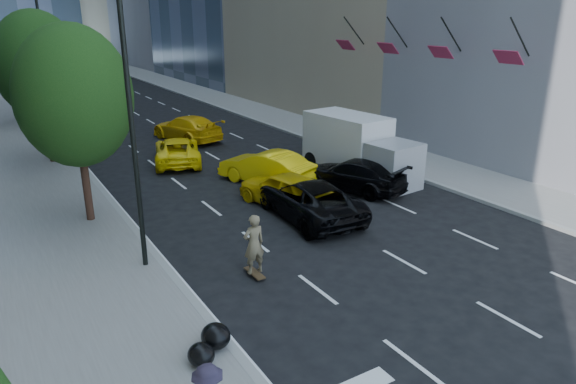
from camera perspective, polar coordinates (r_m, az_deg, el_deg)
ground at (r=17.08m, az=10.28°, el=-8.41°), size 160.00×160.00×0.00m
sidewalk_left at (r=41.90m, az=-29.09°, el=6.04°), size 6.00×120.00×0.15m
sidewalk_right at (r=46.55m, az=-5.03°, el=9.43°), size 4.00×120.00×0.15m
lamp_near at (r=15.80m, az=-16.73°, el=11.10°), size 2.13×0.22×10.00m
lamp_far at (r=33.46m, az=-25.18°, el=13.93°), size 2.13×0.22×10.00m
tree_near at (r=20.60m, az=-22.64°, el=9.75°), size 4.20×4.20×7.46m
tree_mid at (r=30.42m, az=-25.97°, el=12.53°), size 4.50×4.50×7.99m
tree_far at (r=43.39m, az=-27.83°, el=12.74°), size 3.90×3.90×6.92m
traffic_signal at (r=51.44m, az=-27.62°, el=13.00°), size 2.48×0.53×5.20m
facade_flags at (r=29.83m, az=13.91°, el=15.43°), size 1.85×13.30×2.05m
skateboarder at (r=15.98m, az=-3.81°, el=-6.24°), size 0.71×0.47×1.94m
black_sedan_lincoln at (r=20.67m, az=2.34°, el=-0.79°), size 2.94×5.76×1.56m
black_sedan_mercedes at (r=24.15m, az=7.30°, el=1.92°), size 3.65×5.48×1.48m
taxi_a at (r=21.75m, az=-0.32°, el=0.29°), size 2.70×4.91×1.58m
taxi_b at (r=24.91m, az=-2.42°, el=2.75°), size 3.57×5.14×1.61m
taxi_c at (r=29.09m, az=-12.20°, el=4.53°), size 3.86×5.62×1.43m
taxi_d at (r=34.41m, az=-11.16°, el=6.98°), size 3.63×5.98×1.62m
city_bus at (r=46.70m, az=-24.60°, el=9.69°), size 5.01×11.53×3.13m
box_truck at (r=25.97m, az=7.82°, el=4.99°), size 2.91×6.59×3.06m
garbage_bags at (r=12.78m, az=-8.66°, el=-16.28°), size 1.22×1.18×0.61m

